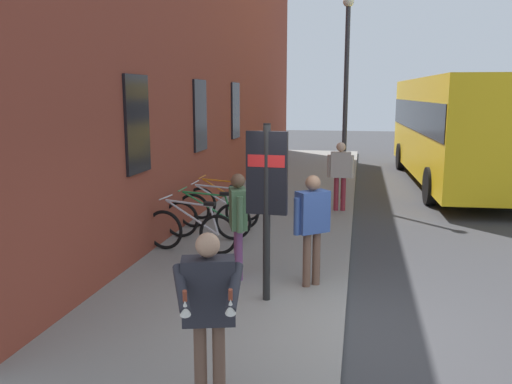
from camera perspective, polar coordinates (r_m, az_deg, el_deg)
name	(u,v)px	position (r m, az deg, el deg)	size (l,w,h in m)	color
ground	(397,222)	(12.60, 14.84, -3.15)	(60.00, 60.00, 0.00)	#38383A
sidewalk_pavement	(289,198)	(14.63, 3.55, -0.70)	(24.00, 3.50, 0.12)	gray
station_facade	(224,36)	(15.79, -3.46, 16.35)	(22.00, 0.65, 9.02)	brown
bicycle_far_end	(191,231)	(9.52, -6.93, -4.12)	(0.48, 1.76, 0.97)	black
bicycle_nearest_sign	(207,219)	(10.35, -5.24, -2.89)	(0.48, 1.77, 0.97)	black
bicycle_beside_lamp	(218,210)	(11.09, -4.10, -1.96)	(0.48, 1.77, 0.97)	black
bicycle_end_of_row	(224,203)	(11.82, -3.48, -1.17)	(0.48, 1.77, 0.97)	black
transit_info_sign	(267,185)	(7.02, 1.16, 0.80)	(0.12, 0.55, 2.40)	black
city_bus	(454,125)	(18.07, 20.40, 6.76)	(10.60, 3.00, 3.35)	yellow
pedestrian_by_facade	(312,219)	(7.72, 6.04, -2.89)	(0.48, 0.51, 1.64)	brown
pedestrian_near_bus	(238,215)	(7.98, -1.93, -2.49)	(0.59, 0.37, 1.62)	#723F72
pedestrian_crossing_street	(340,169)	(12.84, 9.00, 2.43)	(0.27, 0.62, 1.64)	maroon
tourist_with_hotdogs	(209,302)	(4.76, -5.08, -11.61)	(0.64, 0.64, 1.61)	brown
street_lamp	(346,82)	(14.17, 9.61, 11.55)	(0.28, 0.28, 5.18)	#333338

